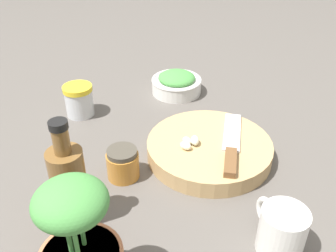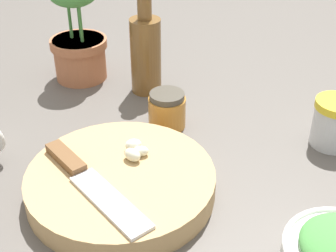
{
  "view_description": "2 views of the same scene",
  "coord_description": "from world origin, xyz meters",
  "px_view_note": "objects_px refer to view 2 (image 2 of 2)",
  "views": [
    {
      "loc": [
        -0.62,
        0.1,
        0.48
      ],
      "look_at": [
        0.01,
        -0.02,
        0.06
      ],
      "focal_mm": 40.0,
      "sensor_mm": 36.0,
      "label": 1
    },
    {
      "loc": [
        0.28,
        -0.49,
        0.43
      ],
      "look_at": [
        0.01,
        -0.03,
        0.08
      ],
      "focal_mm": 50.0,
      "sensor_mm": 36.0,
      "label": 2
    }
  ],
  "objects_px": {
    "chef_knife": "(87,179)",
    "garlic_cloves": "(135,150)",
    "oil_bottle": "(146,52)",
    "honey_jar": "(167,110)",
    "potted_herb": "(78,38)",
    "spice_jar": "(335,123)",
    "cutting_board": "(121,183)"
  },
  "relations": [
    {
      "from": "honey_jar",
      "to": "spice_jar",
      "type": "bearing_deg",
      "value": 18.86
    },
    {
      "from": "garlic_cloves",
      "to": "oil_bottle",
      "type": "distance_m",
      "value": 0.26
    },
    {
      "from": "spice_jar",
      "to": "chef_knife",
      "type": "bearing_deg",
      "value": -128.9
    },
    {
      "from": "cutting_board",
      "to": "spice_jar",
      "type": "bearing_deg",
      "value": 50.55
    },
    {
      "from": "chef_knife",
      "to": "potted_herb",
      "type": "relative_size",
      "value": 1.09
    },
    {
      "from": "cutting_board",
      "to": "oil_bottle",
      "type": "relative_size",
      "value": 1.31
    },
    {
      "from": "chef_knife",
      "to": "oil_bottle",
      "type": "height_order",
      "value": "oil_bottle"
    },
    {
      "from": "garlic_cloves",
      "to": "potted_herb",
      "type": "height_order",
      "value": "potted_herb"
    },
    {
      "from": "cutting_board",
      "to": "honey_jar",
      "type": "xyz_separation_m",
      "value": [
        -0.03,
        0.18,
        0.01
      ]
    },
    {
      "from": "cutting_board",
      "to": "potted_herb",
      "type": "relative_size",
      "value": 1.31
    },
    {
      "from": "garlic_cloves",
      "to": "honey_jar",
      "type": "distance_m",
      "value": 0.14
    },
    {
      "from": "garlic_cloves",
      "to": "honey_jar",
      "type": "xyz_separation_m",
      "value": [
        -0.03,
        0.14,
        -0.01
      ]
    },
    {
      "from": "garlic_cloves",
      "to": "potted_herb",
      "type": "distance_m",
      "value": 0.34
    },
    {
      "from": "garlic_cloves",
      "to": "oil_bottle",
      "type": "relative_size",
      "value": 0.24
    },
    {
      "from": "chef_knife",
      "to": "spice_jar",
      "type": "relative_size",
      "value": 2.77
    },
    {
      "from": "cutting_board",
      "to": "garlic_cloves",
      "type": "relative_size",
      "value": 5.58
    },
    {
      "from": "potted_herb",
      "to": "garlic_cloves",
      "type": "bearing_deg",
      "value": -37.61
    },
    {
      "from": "cutting_board",
      "to": "chef_knife",
      "type": "bearing_deg",
      "value": -124.79
    },
    {
      "from": "chef_knife",
      "to": "potted_herb",
      "type": "distance_m",
      "value": 0.38
    },
    {
      "from": "potted_herb",
      "to": "spice_jar",
      "type": "bearing_deg",
      "value": 1.99
    },
    {
      "from": "cutting_board",
      "to": "spice_jar",
      "type": "relative_size",
      "value": 3.32
    },
    {
      "from": "chef_knife",
      "to": "garlic_cloves",
      "type": "bearing_deg",
      "value": -174.36
    },
    {
      "from": "cutting_board",
      "to": "honey_jar",
      "type": "distance_m",
      "value": 0.18
    },
    {
      "from": "cutting_board",
      "to": "oil_bottle",
      "type": "height_order",
      "value": "oil_bottle"
    },
    {
      "from": "cutting_board",
      "to": "spice_jar",
      "type": "distance_m",
      "value": 0.34
    },
    {
      "from": "honey_jar",
      "to": "potted_herb",
      "type": "bearing_deg",
      "value": 163.92
    },
    {
      "from": "cutting_board",
      "to": "potted_herb",
      "type": "height_order",
      "value": "potted_herb"
    },
    {
      "from": "garlic_cloves",
      "to": "spice_jar",
      "type": "bearing_deg",
      "value": 44.91
    },
    {
      "from": "spice_jar",
      "to": "honey_jar",
      "type": "bearing_deg",
      "value": -161.14
    },
    {
      "from": "garlic_cloves",
      "to": "spice_jar",
      "type": "xyz_separation_m",
      "value": [
        0.22,
        0.22,
        -0.0
      ]
    },
    {
      "from": "chef_knife",
      "to": "honey_jar",
      "type": "relative_size",
      "value": 3.44
    },
    {
      "from": "spice_jar",
      "to": "honey_jar",
      "type": "height_order",
      "value": "spice_jar"
    }
  ]
}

